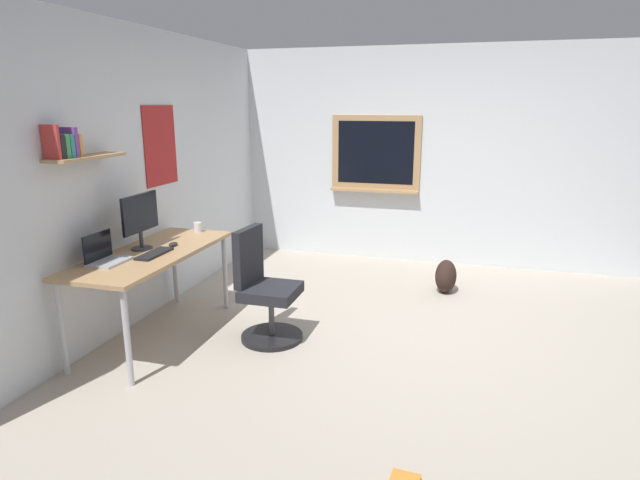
{
  "coord_description": "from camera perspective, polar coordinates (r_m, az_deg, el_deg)",
  "views": [
    {
      "loc": [
        -4.14,
        -0.46,
        1.93
      ],
      "look_at": [
        -0.1,
        0.71,
        0.85
      ],
      "focal_mm": 29.75,
      "sensor_mm": 36.0,
      "label": 1
    }
  ],
  "objects": [
    {
      "name": "monitor_primary",
      "position": [
        4.59,
        -18.78,
        2.31
      ],
      "size": [
        0.46,
        0.17,
        0.46
      ],
      "color": "#38383D",
      "rests_on": "desk"
    },
    {
      "name": "keyboard",
      "position": [
        4.45,
        -17.38,
        -1.41
      ],
      "size": [
        0.37,
        0.13,
        0.02
      ],
      "primitive_type": "cube",
      "color": "black",
      "rests_on": "desk"
    },
    {
      "name": "computer_mouse",
      "position": [
        4.67,
        -15.52,
        -0.44
      ],
      "size": [
        0.1,
        0.06,
        0.03
      ],
      "primitive_type": "ellipsoid",
      "color": "#262628",
      "rests_on": "desk"
    },
    {
      "name": "wall_right",
      "position": [
        6.63,
        12.07,
        8.66
      ],
      "size": [
        0.22,
        5.0,
        2.6
      ],
      "color": "silver",
      "rests_on": "ground"
    },
    {
      "name": "wall_back",
      "position": [
        5.09,
        -18.91,
        6.57
      ],
      "size": [
        5.0,
        0.3,
        2.6
      ],
      "color": "silver",
      "rests_on": "ground"
    },
    {
      "name": "office_chair",
      "position": [
        4.46,
        -6.03,
        -5.64
      ],
      "size": [
        0.52,
        0.52,
        0.95
      ],
      "color": "black",
      "rests_on": "ground"
    },
    {
      "name": "ground_plane",
      "position": [
        4.59,
        9.1,
        -10.64
      ],
      "size": [
        5.2,
        5.2,
        0.0
      ],
      "primitive_type": "plane",
      "color": "#ADA393",
      "rests_on": "ground"
    },
    {
      "name": "laptop",
      "position": [
        4.35,
        -22.12,
        -1.56
      ],
      "size": [
        0.31,
        0.21,
        0.23
      ],
      "color": "#ADAFB5",
      "rests_on": "desk"
    },
    {
      "name": "desk",
      "position": [
        4.58,
        -17.62,
        -2.01
      ],
      "size": [
        1.64,
        0.66,
        0.76
      ],
      "color": "tan",
      "rests_on": "ground"
    },
    {
      "name": "coffee_mug",
      "position": [
        5.13,
        -13.0,
        1.35
      ],
      "size": [
        0.08,
        0.08,
        0.09
      ],
      "primitive_type": "cylinder",
      "color": "silver",
      "rests_on": "desk"
    },
    {
      "name": "backpack",
      "position": [
        5.74,
        13.38,
        -3.81
      ],
      "size": [
        0.32,
        0.22,
        0.35
      ],
      "primitive_type": "ellipsoid",
      "color": "black",
      "rests_on": "ground"
    }
  ]
}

